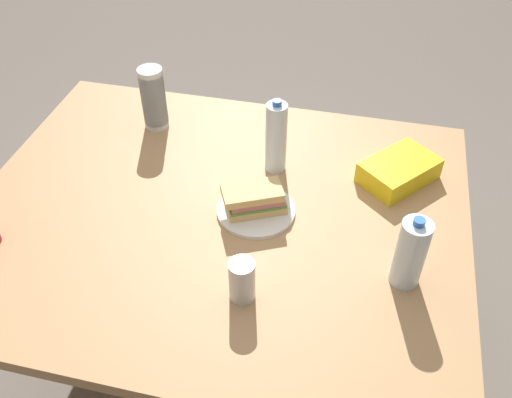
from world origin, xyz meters
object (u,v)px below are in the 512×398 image
paper_plate (256,210)px  water_bottle_tall (276,137)px  plastic_cup_stack (153,98)px  soda_can_silver (242,280)px  dining_table (218,231)px  sandwich (255,199)px  chip_bag (399,171)px  water_bottle_spare (410,253)px

paper_plate → water_bottle_tall: (-0.01, -0.21, 0.11)m
plastic_cup_stack → soda_can_silver: bearing=125.8°
water_bottle_tall → soda_can_silver: bearing=92.5°
dining_table → water_bottle_tall: size_ratio=5.77×
sandwich → water_bottle_tall: (-0.02, -0.22, 0.07)m
water_bottle_tall → plastic_cup_stack: 0.47m
chip_bag → dining_table: bearing=-22.2°
water_bottle_tall → water_bottle_spare: water_bottle_tall is taller
sandwich → water_bottle_spare: bearing=159.8°
water_bottle_spare → soda_can_silver: water_bottle_spare is taller
plastic_cup_stack → water_bottle_spare: plastic_cup_stack is taller
chip_bag → soda_can_silver: soda_can_silver is taller
water_bottle_tall → sandwich: bearing=85.6°
paper_plate → chip_bag: (-0.40, -0.24, 0.03)m
sandwich → water_bottle_spare: 0.46m
water_bottle_spare → soda_can_silver: size_ratio=1.80×
dining_table → water_bottle_spare: 0.59m
dining_table → chip_bag: size_ratio=6.33×
chip_bag → plastic_cup_stack: plastic_cup_stack is taller
paper_plate → soda_can_silver: soda_can_silver is taller
water_bottle_tall → soda_can_silver: 0.52m
water_bottle_tall → soda_can_silver: size_ratio=2.07×
dining_table → chip_bag: 0.59m
paper_plate → water_bottle_tall: 0.24m
paper_plate → sandwich: bearing=52.3°
soda_can_silver → water_bottle_tall: bearing=-87.5°
paper_plate → soda_can_silver: (-0.04, 0.31, 0.05)m
paper_plate → sandwich: (0.00, 0.00, 0.05)m
water_bottle_tall → water_bottle_spare: 0.56m
paper_plate → water_bottle_tall: size_ratio=0.91×
paper_plate → chip_bag: 0.47m
dining_table → water_bottle_spare: bearing=165.6°
chip_bag → water_bottle_spare: size_ratio=1.05×
paper_plate → chip_bag: bearing=-148.6°
water_bottle_tall → water_bottle_spare: size_ratio=1.15×
dining_table → paper_plate: 0.15m
soda_can_silver → plastic_cup_stack: bearing=-54.2°
dining_table → chip_bag: (-0.51, -0.27, 0.12)m
chip_bag → water_bottle_tall: bearing=-45.1°
plastic_cup_stack → water_bottle_spare: size_ratio=1.01×
sandwich → plastic_cup_stack: plastic_cup_stack is taller
sandwich → plastic_cup_stack: size_ratio=0.91×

